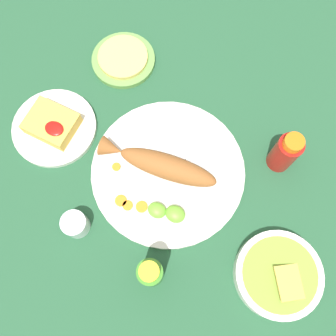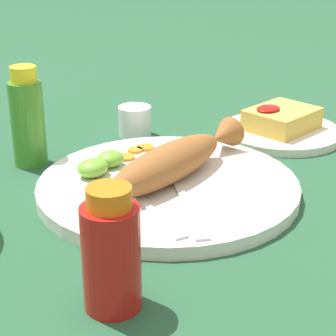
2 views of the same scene
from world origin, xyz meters
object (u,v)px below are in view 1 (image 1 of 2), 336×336
(fork_near, at_px, (200,149))
(guacamole_bowl, at_px, (278,275))
(fork_far, at_px, (208,166))
(fried_fish, at_px, (160,165))
(main_plate, at_px, (168,172))
(side_plate_fries, at_px, (55,128))
(hot_sauce_bottle_green, at_px, (151,273))
(hot_sauce_bottle_red, at_px, (285,152))
(salt_cup, at_px, (76,225))
(tortilla_plate, at_px, (123,60))

(fork_near, distance_m, guacamole_bowl, 0.33)
(fork_far, distance_m, guacamole_bowl, 0.29)
(fried_fish, height_order, fork_near, fried_fish)
(main_plate, height_order, side_plate_fries, main_plate)
(main_plate, height_order, hot_sauce_bottle_green, hot_sauce_bottle_green)
(hot_sauce_bottle_red, xyz_separation_m, salt_cup, (-0.36, -0.36, -0.04))
(fried_fish, xyz_separation_m, tortilla_plate, (-0.23, 0.23, -0.04))
(hot_sauce_bottle_red, xyz_separation_m, tortilla_plate, (-0.47, 0.08, -0.05))
(hot_sauce_bottle_red, height_order, salt_cup, hot_sauce_bottle_red)
(hot_sauce_bottle_red, distance_m, side_plate_fries, 0.56)
(hot_sauce_bottle_green, height_order, guacamole_bowl, hot_sauce_bottle_green)
(main_plate, bearing_deg, side_plate_fries, -175.76)
(hot_sauce_bottle_red, bearing_deg, side_plate_fries, -162.33)
(hot_sauce_bottle_red, height_order, tortilla_plate, hot_sauce_bottle_red)
(main_plate, xyz_separation_m, hot_sauce_bottle_green, (0.07, -0.23, 0.06))
(main_plate, bearing_deg, hot_sauce_bottle_green, -71.87)
(hot_sauce_bottle_green, relative_size, salt_cup, 2.70)
(main_plate, distance_m, tortilla_plate, 0.34)
(fork_near, relative_size, hot_sauce_bottle_green, 1.02)
(fried_fish, height_order, hot_sauce_bottle_red, hot_sauce_bottle_red)
(fork_near, distance_m, fork_far, 0.05)
(main_plate, xyz_separation_m, hot_sauce_bottle_red, (0.23, 0.15, 0.05))
(fork_far, height_order, side_plate_fries, fork_far)
(hot_sauce_bottle_red, height_order, hot_sauce_bottle_green, hot_sauce_bottle_green)
(fried_fish, bearing_deg, hot_sauce_bottle_green, -74.92)
(fork_far, height_order, tortilla_plate, fork_far)
(fork_near, bearing_deg, main_plate, -174.16)
(main_plate, xyz_separation_m, side_plate_fries, (-0.31, -0.02, -0.00))
(main_plate, xyz_separation_m, salt_cup, (-0.13, -0.21, 0.01))
(main_plate, relative_size, guacamole_bowl, 1.94)
(salt_cup, height_order, tortilla_plate, salt_cup)
(fried_fish, distance_m, tortilla_plate, 0.33)
(hot_sauce_bottle_green, xyz_separation_m, guacamole_bowl, (0.25, 0.12, -0.05))
(hot_sauce_bottle_red, distance_m, hot_sauce_bottle_green, 0.41)
(side_plate_fries, distance_m, tortilla_plate, 0.26)
(main_plate, distance_m, guacamole_bowl, 0.34)
(fried_fish, xyz_separation_m, guacamole_bowl, (0.34, -0.10, -0.02))
(main_plate, xyz_separation_m, fork_near, (0.05, 0.08, 0.01))
(fork_far, xyz_separation_m, tortilla_plate, (-0.33, 0.18, -0.01))
(main_plate, bearing_deg, hot_sauce_bottle_red, 32.92)
(guacamole_bowl, bearing_deg, hot_sauce_bottle_red, 110.23)
(fork_near, height_order, fork_far, same)
(hot_sauce_bottle_green, relative_size, guacamole_bowl, 0.82)
(hot_sauce_bottle_green, height_order, side_plate_fries, hot_sauce_bottle_green)
(fork_near, height_order, hot_sauce_bottle_green, hot_sauce_bottle_green)
(fork_near, xyz_separation_m, tortilla_plate, (-0.29, 0.15, -0.01))
(fork_far, relative_size, guacamole_bowl, 0.95)
(fried_fish, xyz_separation_m, side_plate_fries, (-0.29, -0.02, -0.04))
(salt_cup, bearing_deg, fried_fish, 62.12)
(fork_far, bearing_deg, salt_cup, 159.07)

